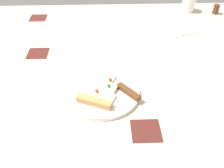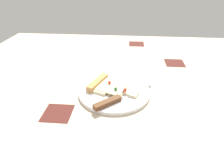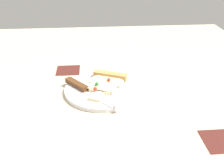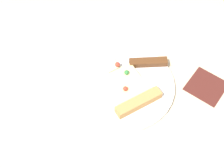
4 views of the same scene
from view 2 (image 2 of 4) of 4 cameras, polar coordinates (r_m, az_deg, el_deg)
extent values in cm
cube|color=#C6B293|center=(64.15, 3.40, -7.62)|extent=(156.41, 156.41, 3.00)
cube|color=#4C1E19|center=(62.72, -16.55, -8.55)|extent=(9.00, 9.00, 0.20)
cube|color=#4C1E19|center=(118.43, 7.26, 11.97)|extent=(9.00, 9.00, 0.20)
cube|color=#4C1E19|center=(96.78, 18.28, 6.04)|extent=(9.00, 9.00, 0.20)
cylinder|color=silver|center=(68.95, 0.34, -2.19)|extent=(26.15, 26.15, 1.36)
cube|color=beige|center=(69.94, -2.58, -0.54)|extent=(9.79, 12.46, 1.00)
cube|color=beige|center=(67.74, 1.47, -1.68)|extent=(7.95, 8.81, 1.00)
cube|color=beige|center=(66.09, 5.36, -2.77)|extent=(6.19, 5.33, 1.00)
cube|color=#F2E099|center=(68.35, -0.41, -0.70)|extent=(12.78, 12.35, 0.30)
cube|color=tan|center=(70.98, -4.69, 0.46)|extent=(7.04, 12.07, 2.20)
sphere|color=red|center=(69.32, -1.12, 0.52)|extent=(1.19, 1.19, 1.19)
sphere|color=red|center=(65.00, 3.39, -1.80)|extent=(1.28, 1.28, 1.28)
sphere|color=#2D7A38|center=(65.63, 0.79, -1.42)|extent=(1.21, 1.21, 1.21)
cube|color=silver|center=(67.38, 6.73, -2.48)|extent=(10.45, 9.28, 0.30)
cone|color=silver|center=(71.00, 10.37, -0.89)|extent=(2.82, 2.82, 2.00)
cube|color=#593319|center=(60.90, -1.78, -5.64)|extent=(9.05, 8.14, 1.60)
camera|label=1|loc=(0.90, -55.53, 32.19)|focal=38.50mm
camera|label=3|loc=(0.90, 63.88, 19.41)|focal=42.28mm
camera|label=4|loc=(1.01, -16.57, 46.04)|focal=48.78mm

